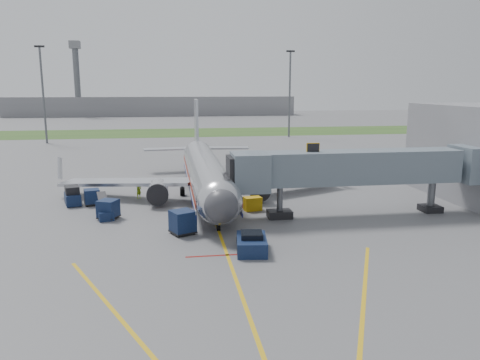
{
  "coord_description": "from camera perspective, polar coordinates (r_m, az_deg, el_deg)",
  "views": [
    {
      "loc": [
        -3.89,
        -35.68,
        11.84
      ],
      "look_at": [
        2.66,
        7.34,
        3.2
      ],
      "focal_mm": 35.0,
      "sensor_mm": 36.0,
      "label": 1
    }
  ],
  "objects": [
    {
      "name": "distant_terminal",
      "position": [
        205.92,
        -10.48,
        8.86
      ],
      "size": [
        120.0,
        14.0,
        8.0
      ],
      "primitive_type": "cube",
      "color": "slate",
      "rests_on": "ground"
    },
    {
      "name": "jet_bridge",
      "position": [
        44.6,
        13.54,
        1.4
      ],
      "size": [
        25.3,
        4.0,
        6.9
      ],
      "color": "slate",
      "rests_on": "ground"
    },
    {
      "name": "ground",
      "position": [
        37.79,
        -2.33,
        -7.04
      ],
      "size": [
        400.0,
        400.0,
        0.0
      ],
      "primitive_type": "plane",
      "color": "#565659",
      "rests_on": "ground"
    },
    {
      "name": "airliner",
      "position": [
        51.89,
        -4.22,
        0.99
      ],
      "size": [
        32.1,
        35.67,
        10.25
      ],
      "color": "silver",
      "rests_on": "ground"
    },
    {
      "name": "control_tower",
      "position": [
        203.97,
        -19.3,
        12.16
      ],
      "size": [
        4.0,
        4.0,
        30.0
      ],
      "color": "#595B60",
      "rests_on": "ground"
    },
    {
      "name": "belt_loader",
      "position": [
        45.19,
        -16.18,
        -3.77
      ],
      "size": [
        2.08,
        4.19,
        1.98
      ],
      "color": "#0C1738",
      "rests_on": "ground"
    },
    {
      "name": "apron_markings",
      "position": [
        30.9,
        -0.77,
        -11.29
      ],
      "size": [
        21.52,
        50.0,
        0.01
      ],
      "color": "gold",
      "rests_on": "ground"
    },
    {
      "name": "baggage_cart_a",
      "position": [
        38.75,
        -7.02,
        -5.12
      ],
      "size": [
        2.4,
        2.4,
        1.95
      ],
      "color": "#0C1738",
      "rests_on": "ground"
    },
    {
      "name": "light_mast_left",
      "position": [
        108.86,
        -22.89,
        9.8
      ],
      "size": [
        2.0,
        0.44,
        20.4
      ],
      "color": "#595B60",
      "rests_on": "ground"
    },
    {
      "name": "pushback_tug",
      "position": [
        34.56,
        1.43,
        -7.73
      ],
      "size": [
        2.57,
        3.76,
        1.46
      ],
      "color": "#0C1738",
      "rests_on": "ground"
    },
    {
      "name": "baggage_tug",
      "position": [
        50.94,
        -19.74,
        -1.89
      ],
      "size": [
        2.16,
        3.06,
        1.94
      ],
      "color": "#0C1738",
      "rests_on": "ground"
    },
    {
      "name": "baggage_cart_c",
      "position": [
        44.47,
        -15.76,
        -3.45
      ],
      "size": [
        2.16,
        2.16,
        1.76
      ],
      "color": "#0C1738",
      "rests_on": "ground"
    },
    {
      "name": "ramp_worker",
      "position": [
        51.83,
        -12.23,
        -1.22
      ],
      "size": [
        0.76,
        0.76,
        1.78
      ],
      "primitive_type": "imported",
      "rotation": [
        0.0,
        0.0,
        0.81
      ],
      "color": "#A3D519",
      "rests_on": "ground"
    },
    {
      "name": "baggage_cart_b",
      "position": [
        50.15,
        -17.59,
        -1.99
      ],
      "size": [
        1.83,
        1.83,
        1.63
      ],
      "color": "#0C1738",
      "rests_on": "ground"
    },
    {
      "name": "ground_power_cart",
      "position": [
        45.77,
        1.54,
        -2.92
      ],
      "size": [
        1.82,
        1.37,
        1.33
      ],
      "color": "#D29C0C",
      "rests_on": "ground"
    },
    {
      "name": "grass_strip",
      "position": [
        126.29,
        -6.89,
        5.77
      ],
      "size": [
        300.0,
        25.0,
        0.01
      ],
      "primitive_type": "cube",
      "color": "#2D4C1E",
      "rests_on": "ground"
    },
    {
      "name": "light_mast_right",
      "position": [
        114.39,
        6.08,
        10.64
      ],
      "size": [
        2.0,
        0.44,
        20.4
      ],
      "color": "#595B60",
      "rests_on": "ground"
    }
  ]
}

